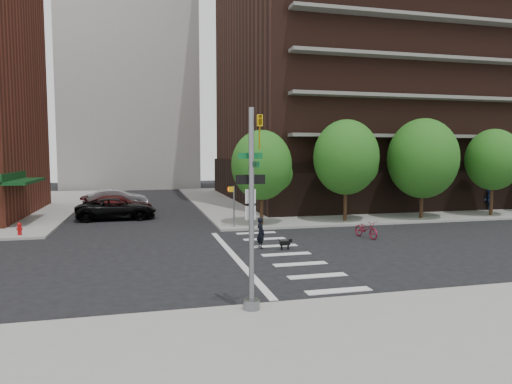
% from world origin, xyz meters
% --- Properties ---
extents(ground, '(120.00, 120.00, 0.00)m').
position_xyz_m(ground, '(0.00, 0.00, 0.00)').
color(ground, black).
rests_on(ground, ground).
extents(sidewalk_ne, '(39.00, 33.00, 0.15)m').
position_xyz_m(sidewalk_ne, '(20.50, 23.50, 0.07)').
color(sidewalk_ne, gray).
rests_on(sidewalk_ne, ground).
extents(crosswalk, '(3.85, 13.00, 0.01)m').
position_xyz_m(crosswalk, '(2.21, -0.00, 0.01)').
color(crosswalk, silver).
rests_on(crosswalk, ground).
extents(tree_a, '(4.00, 4.00, 5.90)m').
position_xyz_m(tree_a, '(4.00, 8.50, 4.04)').
color(tree_a, '#301E11').
rests_on(tree_a, sidewalk_ne).
extents(tree_b, '(4.50, 4.50, 6.65)m').
position_xyz_m(tree_b, '(10.00, 8.50, 4.54)').
color(tree_b, '#301E11').
rests_on(tree_b, sidewalk_ne).
extents(tree_c, '(5.00, 5.00, 6.80)m').
position_xyz_m(tree_c, '(16.00, 8.50, 4.45)').
color(tree_c, '#301E11').
rests_on(tree_c, sidewalk_ne).
extents(tree_d, '(4.00, 4.00, 6.20)m').
position_xyz_m(tree_d, '(22.00, 8.50, 4.34)').
color(tree_d, '#301E11').
rests_on(tree_d, sidewalk_ne).
extents(traffic_signal, '(0.90, 0.75, 6.00)m').
position_xyz_m(traffic_signal, '(-0.47, -7.49, 2.70)').
color(traffic_signal, slate).
rests_on(traffic_signal, sidewalk_s).
extents(pedestrian_signal, '(2.18, 0.67, 2.60)m').
position_xyz_m(pedestrian_signal, '(2.32, 7.92, 1.85)').
color(pedestrian_signal, slate).
rests_on(pedestrian_signal, sidewalk_ne).
extents(fire_hydrant, '(0.24, 0.24, 0.73)m').
position_xyz_m(fire_hydrant, '(-10.50, 7.80, 0.55)').
color(fire_hydrant, '#A50C0C').
rests_on(fire_hydrant, sidewalk_nw).
extents(parked_car_black, '(2.74, 5.72, 1.57)m').
position_xyz_m(parked_car_black, '(-5.50, 13.98, 0.79)').
color(parked_car_black, black).
rests_on(parked_car_black, ground).
extents(parked_car_maroon, '(2.34, 5.45, 1.56)m').
position_xyz_m(parked_car_maroon, '(-5.50, 16.45, 0.78)').
color(parked_car_maroon, '#441212').
rests_on(parked_car_maroon, ground).
extents(parked_car_silver, '(2.26, 5.41, 1.74)m').
position_xyz_m(parked_car_silver, '(-5.84, 20.97, 0.87)').
color(parked_car_silver, '#A5A7AD').
rests_on(parked_car_silver, ground).
extents(scooter, '(1.05, 2.01, 1.00)m').
position_xyz_m(scooter, '(8.73, 2.97, 0.50)').
color(scooter, maroon).
rests_on(scooter, ground).
extents(dog_walker, '(0.65, 0.50, 1.59)m').
position_xyz_m(dog_walker, '(2.16, 1.67, 0.79)').
color(dog_walker, black).
rests_on(dog_walker, ground).
extents(dog, '(0.62, 0.17, 0.53)m').
position_xyz_m(dog, '(3.29, 1.01, 0.33)').
color(dog, black).
rests_on(dog, ground).
extents(pedestrian_far, '(0.95, 0.80, 1.72)m').
position_xyz_m(pedestrian_far, '(23.96, 11.00, 1.01)').
color(pedestrian_far, navy).
rests_on(pedestrian_far, sidewalk_ne).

